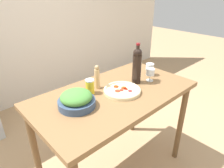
{
  "coord_description": "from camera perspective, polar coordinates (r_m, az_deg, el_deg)",
  "views": [
    {
      "loc": [
        -1.02,
        -1.06,
        1.74
      ],
      "look_at": [
        0.0,
        0.04,
        1.0
      ],
      "focal_mm": 32.0,
      "sensor_mm": 36.0,
      "label": 1
    }
  ],
  "objects": [
    {
      "name": "salt_canister",
      "position": [
        1.64,
        -6.32,
        -0.7
      ],
      "size": [
        0.07,
        0.07,
        0.12
      ],
      "color": "yellow",
      "rests_on": "prep_counter"
    },
    {
      "name": "salad_bowl",
      "position": [
        1.48,
        -10.09,
        -4.42
      ],
      "size": [
        0.27,
        0.27,
        0.13
      ],
      "color": "#384C6B",
      "rests_on": "prep_counter"
    },
    {
      "name": "pepper_mill",
      "position": [
        1.7,
        -4.26,
        1.9
      ],
      "size": [
        0.05,
        0.05,
        0.21
      ],
      "color": "tan",
      "rests_on": "prep_counter"
    },
    {
      "name": "homemade_pizza",
      "position": [
        1.67,
        2.92,
        -1.82
      ],
      "size": [
        0.31,
        0.31,
        0.03
      ],
      "color": "beige",
      "rests_on": "prep_counter"
    },
    {
      "name": "wine_bottle",
      "position": [
        1.78,
        7.13,
        5.39
      ],
      "size": [
        0.08,
        0.08,
        0.37
      ],
      "color": "black",
      "rests_on": "prep_counter"
    },
    {
      "name": "wine_glass_far",
      "position": [
        2.0,
        10.74,
        4.72
      ],
      "size": [
        0.08,
        0.08,
        0.12
      ],
      "color": "silver",
      "rests_on": "prep_counter"
    },
    {
      "name": "prep_counter",
      "position": [
        1.73,
        0.86,
        -5.61
      ],
      "size": [
        1.39,
        0.76,
        0.94
      ],
      "color": "brown",
      "rests_on": "ground_plane"
    },
    {
      "name": "wine_glass_near",
      "position": [
        1.87,
        10.89,
        3.23
      ],
      "size": [
        0.08,
        0.08,
        0.12
      ],
      "color": "silver",
      "rests_on": "prep_counter"
    },
    {
      "name": "wall_back",
      "position": [
        3.28,
        -25.39,
        16.31
      ],
      "size": [
        6.4,
        0.08,
        2.6
      ],
      "color": "silver",
      "rests_on": "ground_plane"
    }
  ]
}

